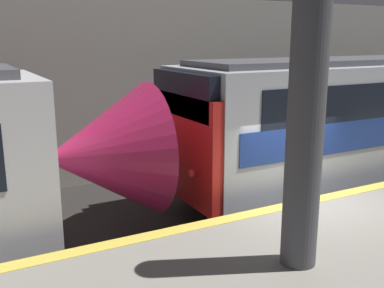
% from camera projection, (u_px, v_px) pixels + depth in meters
% --- Properties ---
extents(ground_plane, '(120.00, 120.00, 0.00)m').
position_uv_depth(ground_plane, '(305.00, 244.00, 9.32)').
color(ground_plane, '#282623').
extents(station_rear_barrier, '(50.00, 0.15, 5.38)m').
position_uv_depth(station_rear_barrier, '(175.00, 87.00, 13.93)').
color(station_rear_barrier, '#9E998E').
rests_on(station_rear_barrier, ground).
extents(support_pillar_near, '(0.51, 0.51, 3.87)m').
position_uv_depth(support_pillar_near, '(305.00, 131.00, 6.05)').
color(support_pillar_near, '#47474C').
rests_on(support_pillar_near, platform).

